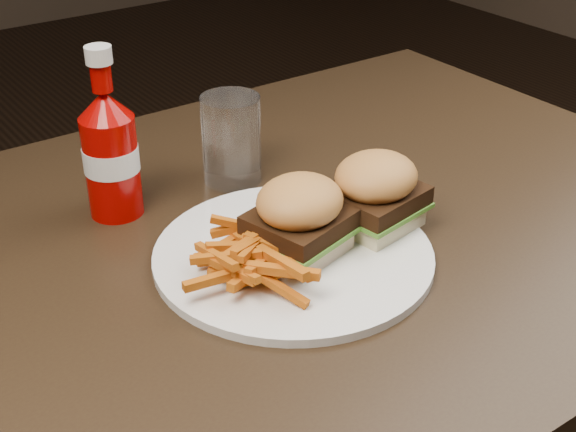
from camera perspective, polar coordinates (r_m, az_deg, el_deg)
dining_table at (r=0.95m, az=-1.91°, el=-2.36°), size 1.20×0.80×0.04m
plate at (r=0.89m, az=0.37°, el=-2.78°), size 0.31×0.31×0.01m
sandwich_half_a at (r=0.88m, az=0.82°, el=-1.91°), size 0.11×0.10×0.02m
sandwich_half_b at (r=0.93m, az=6.12°, el=-0.03°), size 0.10×0.10×0.02m
fries_pile at (r=0.84m, az=-2.36°, el=-2.72°), size 0.12×0.12×0.05m
ketchup_bottle at (r=0.97m, az=-12.38°, el=3.35°), size 0.08×0.08×0.13m
tumbler at (r=1.03m, az=-4.04°, el=5.35°), size 0.09×0.09×0.12m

